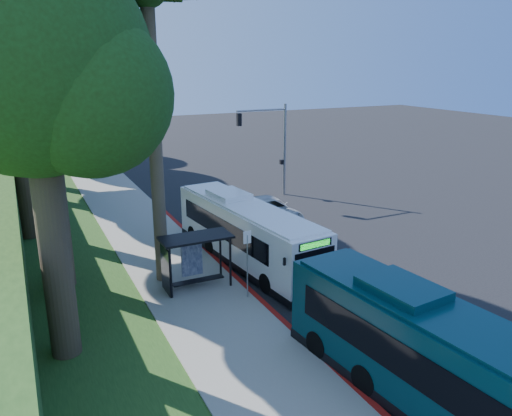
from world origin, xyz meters
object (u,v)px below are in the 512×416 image
bus_shelter (190,252)px  white_bus (246,231)px  pickup (269,211)px  teal_bus (447,366)px

bus_shelter → white_bus: bearing=27.1°
bus_shelter → pickup: (7.73, 7.04, -1.02)m
white_bus → teal_bus: size_ratio=0.94×
white_bus → bus_shelter: bearing=-158.4°
white_bus → teal_bus: (0.13, -13.35, 0.10)m
teal_bus → pickup: 18.97m
bus_shelter → teal_bus: bearing=-71.8°
white_bus → pickup: white_bus is taller
bus_shelter → teal_bus: 12.09m
bus_shelter → white_bus: white_bus is taller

